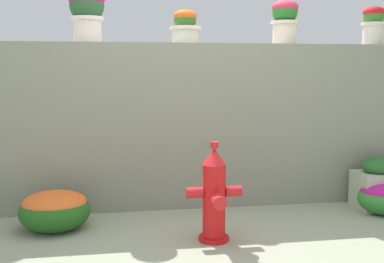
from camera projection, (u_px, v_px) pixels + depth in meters
ground_plane at (207, 240)px, 3.61m from camera, size 24.00×24.00×0.00m
stone_wall at (187, 125)px, 4.53m from camera, size 6.59×0.42×1.55m
potted_plant_2 at (87, 10)px, 4.24m from camera, size 0.33×0.33×0.49m
potted_plant_3 at (185, 25)px, 4.44m from camera, size 0.30×0.30×0.33m
potted_plant_4 at (285, 18)px, 4.55m from camera, size 0.27×0.27×0.44m
potted_plant_5 at (374, 22)px, 4.70m from camera, size 0.24×0.24×0.40m
fire_hydrant at (214, 197)px, 3.57m from camera, size 0.43×0.35×0.77m
flower_bush_left at (55, 209)px, 3.84m from camera, size 0.58×0.52×0.34m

